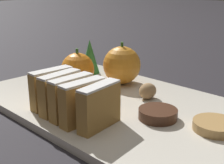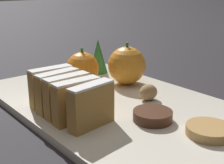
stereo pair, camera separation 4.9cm
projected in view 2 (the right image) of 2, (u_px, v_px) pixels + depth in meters
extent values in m
plane|color=#28262B|center=(112.00, 107.00, 0.50)|extent=(6.00, 6.00, 0.00)
cube|color=silver|center=(112.00, 103.00, 0.50)|extent=(0.27, 0.44, 0.01)
cube|color=#B28442|center=(91.00, 107.00, 0.40)|extent=(0.07, 0.03, 0.06)
cube|color=white|center=(91.00, 85.00, 0.39)|extent=(0.07, 0.03, 0.00)
cube|color=#B28442|center=(77.00, 102.00, 0.42)|extent=(0.07, 0.02, 0.06)
cube|color=white|center=(76.00, 81.00, 0.41)|extent=(0.07, 0.02, 0.00)
cube|color=#B28442|center=(68.00, 97.00, 0.43)|extent=(0.07, 0.02, 0.06)
cube|color=white|center=(67.00, 77.00, 0.43)|extent=(0.07, 0.02, 0.00)
cube|color=#B28442|center=(58.00, 92.00, 0.45)|extent=(0.07, 0.02, 0.06)
cube|color=white|center=(57.00, 73.00, 0.44)|extent=(0.07, 0.02, 0.00)
cube|color=#B28442|center=(52.00, 87.00, 0.47)|extent=(0.07, 0.02, 0.06)
cube|color=white|center=(50.00, 69.00, 0.47)|extent=(0.07, 0.02, 0.00)
sphere|color=orange|center=(127.00, 65.00, 0.57)|extent=(0.07, 0.07, 0.07)
cylinder|color=#38702D|center=(127.00, 45.00, 0.56)|extent=(0.01, 0.01, 0.01)
sphere|color=orange|center=(82.00, 68.00, 0.57)|extent=(0.06, 0.06, 0.06)
cylinder|color=#38702D|center=(82.00, 51.00, 0.56)|extent=(0.01, 0.01, 0.01)
ellipsoid|color=#9E7A51|center=(148.00, 92.00, 0.50)|extent=(0.03, 0.03, 0.03)
cylinder|color=#472819|center=(153.00, 116.00, 0.42)|extent=(0.05, 0.05, 0.01)
cylinder|color=tan|center=(209.00, 130.00, 0.38)|extent=(0.06, 0.06, 0.01)
cone|color=#2D7538|center=(98.00, 56.00, 0.64)|extent=(0.04, 0.04, 0.07)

